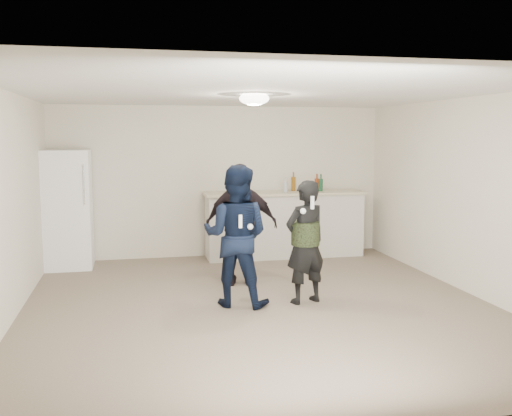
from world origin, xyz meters
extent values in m
plane|color=#6B5B4C|center=(0.00, 0.00, 0.00)|extent=(6.00, 6.00, 0.00)
plane|color=silver|center=(0.00, 0.00, 2.50)|extent=(6.00, 6.00, 0.00)
plane|color=beige|center=(0.00, 3.00, 1.25)|extent=(6.00, 0.00, 6.00)
plane|color=beige|center=(0.00, -3.00, 1.25)|extent=(6.00, 0.00, 6.00)
plane|color=beige|center=(-2.75, 0.00, 1.25)|extent=(0.00, 6.00, 6.00)
plane|color=beige|center=(2.75, 0.00, 1.25)|extent=(0.00, 6.00, 6.00)
cube|color=beige|center=(1.03, 2.67, 0.53)|extent=(2.60, 0.56, 1.05)
cube|color=beige|center=(1.03, 2.67, 1.07)|extent=(2.68, 0.64, 0.04)
cube|color=white|center=(-2.42, 2.60, 0.90)|extent=(0.70, 0.70, 1.80)
cylinder|color=silver|center=(-2.14, 2.23, 1.30)|extent=(0.02, 0.02, 0.60)
ellipsoid|color=white|center=(0.00, 0.30, 2.45)|extent=(0.36, 0.36, 0.16)
cylinder|color=#ACACB1|center=(0.28, 2.75, 1.18)|extent=(0.08, 0.08, 0.17)
imported|color=#0D1C3A|center=(-0.26, 0.11, 0.84)|extent=(1.00, 0.91, 1.67)
imported|color=black|center=(0.57, 0.02, 0.74)|extent=(0.63, 0.51, 1.49)
cylinder|color=#2A3A1A|center=(0.57, 0.02, 0.85)|extent=(0.34, 0.34, 0.28)
imported|color=black|center=(-0.03, 1.01, 0.82)|extent=(1.03, 0.60, 1.64)
cube|color=white|center=(-0.26, -0.17, 1.05)|extent=(0.04, 0.04, 0.15)
sphere|color=white|center=(-0.14, -0.14, 0.98)|extent=(0.07, 0.07, 0.07)
cube|color=silver|center=(0.57, -0.23, 1.25)|extent=(0.04, 0.04, 0.15)
sphere|color=white|center=(0.47, -0.20, 1.15)|extent=(0.07, 0.07, 0.07)
cylinder|color=maroon|center=(1.64, 2.84, 1.19)|extent=(0.08, 0.08, 0.20)
cylinder|color=brown|center=(1.22, 2.82, 1.21)|extent=(0.07, 0.07, 0.24)
cylinder|color=#14492B|center=(1.65, 2.66, 1.19)|extent=(0.07, 0.07, 0.21)
cylinder|color=#B4B9C0|center=(1.02, 2.60, 1.17)|extent=(0.07, 0.07, 0.17)
camera|label=1|loc=(-1.44, -6.42, 2.00)|focal=40.00mm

